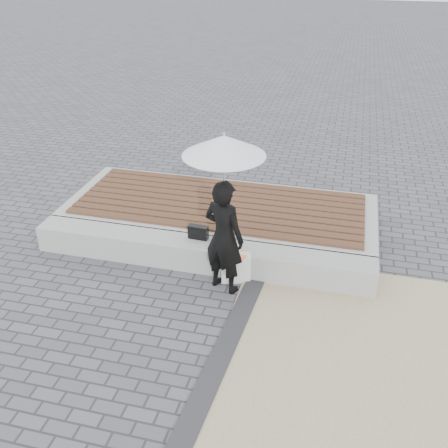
{
  "coord_description": "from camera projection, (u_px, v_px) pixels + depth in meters",
  "views": [
    {
      "loc": [
        1.86,
        -4.34,
        4.21
      ],
      "look_at": [
        0.48,
        1.16,
        1.0
      ],
      "focal_mm": 40.72,
      "sensor_mm": 36.0,
      "label": 1
    }
  ],
  "objects": [
    {
      "name": "woman",
      "position": [
        224.0,
        237.0,
        6.61
      ],
      "size": [
        0.69,
        0.58,
        1.61
      ],
      "primitive_type": "imported",
      "rotation": [
        0.0,
        0.0,
        2.76
      ],
      "color": "black",
      "rests_on": "ground"
    },
    {
      "name": "timber_decking",
      "position": [
        220.0,
        204.0,
        8.28
      ],
      "size": [
        4.6,
        1.8,
        0.04
      ],
      "primitive_type": null,
      "color": "brown",
      "rests_on": "timber_platform"
    },
    {
      "name": "magazine",
      "position": [
        235.0,
        257.0,
        6.89
      ],
      "size": [
        0.31,
        0.27,
        0.01
      ],
      "primitive_type": "cube",
      "rotation": [
        0.0,
        0.0,
        -0.32
      ],
      "color": "red",
      "rests_on": "canvas_tote"
    },
    {
      "name": "seating_ledge",
      "position": [
        199.0,
        254.0,
        7.38
      ],
      "size": [
        5.0,
        0.45,
        0.4
      ],
      "primitive_type": "cube",
      "color": "gray",
      "rests_on": "ground"
    },
    {
      "name": "parasol",
      "position": [
        224.0,
        145.0,
        5.99
      ],
      "size": [
        1.01,
        1.01,
        1.29
      ],
      "rotation": [
        0.0,
        0.0,
        0.13
      ],
      "color": "silver",
      "rests_on": "ground"
    },
    {
      "name": "edging_band",
      "position": [
        211.0,
        378.0,
        5.53
      ],
      "size": [
        0.61,
        5.2,
        0.04
      ],
      "primitive_type": "cube",
      "rotation": [
        0.0,
        0.0,
        -0.07
      ],
      "color": "#2B2B2D",
      "rests_on": "ground"
    },
    {
      "name": "ground",
      "position": [
        162.0,
        337.0,
        6.12
      ],
      "size": [
        80.0,
        80.0,
        0.0
      ],
      "primitive_type": "plane",
      "color": "#4E4E53",
      "rests_on": "ground"
    },
    {
      "name": "timber_platform",
      "position": [
        220.0,
        215.0,
        8.39
      ],
      "size": [
        5.0,
        2.0,
        0.4
      ],
      "primitive_type": "cube",
      "color": "#A3A29E",
      "rests_on": "ground"
    },
    {
      "name": "handbag",
      "position": [
        198.0,
        232.0,
        7.31
      ],
      "size": [
        0.3,
        0.12,
        0.2
      ],
      "primitive_type": "cube",
      "rotation": [
        0.0,
        0.0,
        -0.07
      ],
      "color": "black",
      "rests_on": "seating_ledge"
    },
    {
      "name": "canvas_tote",
      "position": [
        236.0,
        268.0,
        7.04
      ],
      "size": [
        0.43,
        0.28,
        0.42
      ],
      "primitive_type": "cube",
      "rotation": [
        0.0,
        0.0,
        0.29
      ],
      "color": "silver",
      "rests_on": "ground"
    }
  ]
}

